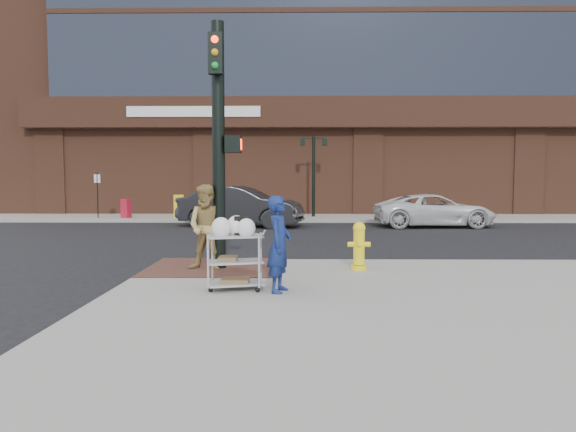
{
  "coord_description": "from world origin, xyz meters",
  "views": [
    {
      "loc": [
        1.05,
        -9.71,
        1.97
      ],
      "look_at": [
        0.92,
        0.58,
        1.25
      ],
      "focal_mm": 32.0,
      "sensor_mm": 36.0,
      "label": 1
    }
  ],
  "objects_px": {
    "traffic_signal_pole": "(219,138)",
    "woman_blue": "(279,244)",
    "lamp_post": "(314,167)",
    "sedan_dark": "(241,206)",
    "minivan_white": "(434,210)",
    "pedestrian_tan": "(208,227)",
    "fire_hydrant": "(359,245)",
    "utility_cart": "(235,257)"
  },
  "relations": [
    {
      "from": "woman_blue",
      "to": "sedan_dark",
      "type": "height_order",
      "value": "woman_blue"
    },
    {
      "from": "traffic_signal_pole",
      "to": "fire_hydrant",
      "type": "xyz_separation_m",
      "value": [
        2.84,
        -0.11,
        -2.18
      ]
    },
    {
      "from": "lamp_post",
      "to": "pedestrian_tan",
      "type": "height_order",
      "value": "lamp_post"
    },
    {
      "from": "traffic_signal_pole",
      "to": "utility_cart",
      "type": "height_order",
      "value": "traffic_signal_pole"
    },
    {
      "from": "lamp_post",
      "to": "fire_hydrant",
      "type": "height_order",
      "value": "lamp_post"
    },
    {
      "from": "traffic_signal_pole",
      "to": "utility_cart",
      "type": "distance_m",
      "value": 3.02
    },
    {
      "from": "minivan_white",
      "to": "lamp_post",
      "type": "bearing_deg",
      "value": 48.22
    },
    {
      "from": "sedan_dark",
      "to": "minivan_white",
      "type": "height_order",
      "value": "sedan_dark"
    },
    {
      "from": "pedestrian_tan",
      "to": "fire_hydrant",
      "type": "relative_size",
      "value": 1.78
    },
    {
      "from": "utility_cart",
      "to": "sedan_dark",
      "type": "bearing_deg",
      "value": 95.58
    },
    {
      "from": "sedan_dark",
      "to": "fire_hydrant",
      "type": "relative_size",
      "value": 5.34
    },
    {
      "from": "traffic_signal_pole",
      "to": "pedestrian_tan",
      "type": "distance_m",
      "value": 1.84
    },
    {
      "from": "pedestrian_tan",
      "to": "utility_cart",
      "type": "xyz_separation_m",
      "value": [
        0.78,
        -1.91,
        -0.31
      ]
    },
    {
      "from": "minivan_white",
      "to": "fire_hydrant",
      "type": "xyz_separation_m",
      "value": [
        -4.59,
        -11.29,
        -0.05
      ]
    },
    {
      "from": "woman_blue",
      "to": "traffic_signal_pole",
      "type": "bearing_deg",
      "value": 44.21
    },
    {
      "from": "fire_hydrant",
      "to": "pedestrian_tan",
      "type": "bearing_deg",
      "value": -178.94
    },
    {
      "from": "traffic_signal_pole",
      "to": "woman_blue",
      "type": "height_order",
      "value": "traffic_signal_pole"
    },
    {
      "from": "lamp_post",
      "to": "utility_cart",
      "type": "relative_size",
      "value": 3.25
    },
    {
      "from": "traffic_signal_pole",
      "to": "sedan_dark",
      "type": "relative_size",
      "value": 0.96
    },
    {
      "from": "minivan_white",
      "to": "woman_blue",
      "type": "bearing_deg",
      "value": 152.89
    },
    {
      "from": "pedestrian_tan",
      "to": "sedan_dark",
      "type": "height_order",
      "value": "pedestrian_tan"
    },
    {
      "from": "lamp_post",
      "to": "minivan_white",
      "type": "relative_size",
      "value": 0.8
    },
    {
      "from": "traffic_signal_pole",
      "to": "pedestrian_tan",
      "type": "relative_size",
      "value": 2.88
    },
    {
      "from": "traffic_signal_pole",
      "to": "sedan_dark",
      "type": "height_order",
      "value": "traffic_signal_pole"
    },
    {
      "from": "lamp_post",
      "to": "minivan_white",
      "type": "height_order",
      "value": "lamp_post"
    },
    {
      "from": "lamp_post",
      "to": "sedan_dark",
      "type": "height_order",
      "value": "lamp_post"
    },
    {
      "from": "traffic_signal_pole",
      "to": "minivan_white",
      "type": "height_order",
      "value": "traffic_signal_pole"
    },
    {
      "from": "lamp_post",
      "to": "utility_cart",
      "type": "distance_m",
      "value": 17.52
    },
    {
      "from": "woman_blue",
      "to": "sedan_dark",
      "type": "bearing_deg",
      "value": 22.88
    },
    {
      "from": "traffic_signal_pole",
      "to": "utility_cart",
      "type": "xyz_separation_m",
      "value": [
        0.55,
        -2.08,
        -2.12
      ]
    },
    {
      "from": "fire_hydrant",
      "to": "woman_blue",
      "type": "bearing_deg",
      "value": -126.38
    },
    {
      "from": "sedan_dark",
      "to": "fire_hydrant",
      "type": "xyz_separation_m",
      "value": [
        3.59,
        -11.33,
        -0.21
      ]
    },
    {
      "from": "traffic_signal_pole",
      "to": "fire_hydrant",
      "type": "bearing_deg",
      "value": -2.29
    },
    {
      "from": "traffic_signal_pole",
      "to": "woman_blue",
      "type": "xyz_separation_m",
      "value": [
        1.28,
        -2.23,
        -1.9
      ]
    },
    {
      "from": "utility_cart",
      "to": "pedestrian_tan",
      "type": "bearing_deg",
      "value": 112.13
    },
    {
      "from": "utility_cart",
      "to": "minivan_white",
      "type": "bearing_deg",
      "value": 62.56
    },
    {
      "from": "sedan_dark",
      "to": "utility_cart",
      "type": "relative_size",
      "value": 4.24
    },
    {
      "from": "lamp_post",
      "to": "traffic_signal_pole",
      "type": "distance_m",
      "value": 15.43
    },
    {
      "from": "lamp_post",
      "to": "sedan_dark",
      "type": "distance_m",
      "value": 5.44
    },
    {
      "from": "minivan_white",
      "to": "utility_cart",
      "type": "bearing_deg",
      "value": 150.07
    },
    {
      "from": "woman_blue",
      "to": "utility_cart",
      "type": "xyz_separation_m",
      "value": [
        -0.74,
        0.15,
        -0.23
      ]
    },
    {
      "from": "minivan_white",
      "to": "utility_cart",
      "type": "relative_size",
      "value": 4.06
    }
  ]
}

